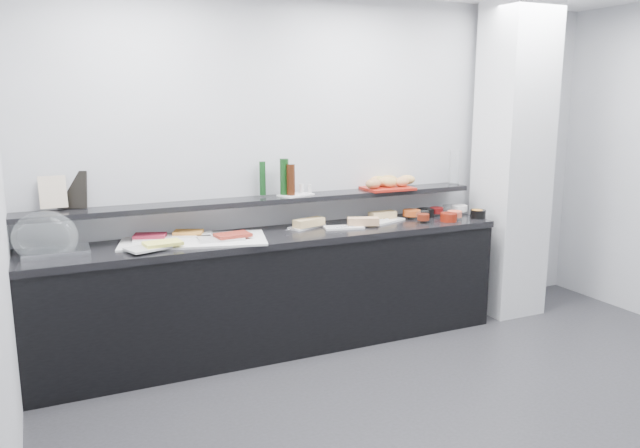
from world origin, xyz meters
name	(u,v)px	position (x,y,z in m)	size (l,w,h in m)	color
ground	(494,430)	(0.00, 0.00, 0.00)	(5.00, 5.00, 0.00)	#2D2D30
back_wall	(341,166)	(0.00, 2.00, 1.35)	(5.00, 0.02, 2.70)	#B9BBC0
column	(512,162)	(1.50, 1.65, 1.35)	(0.50, 0.50, 2.70)	silver
buffet_cabinet	(277,294)	(-0.70, 1.70, 0.42)	(3.60, 0.60, 0.85)	black
counter_top	(276,237)	(-0.70, 1.70, 0.88)	(3.62, 0.62, 0.05)	black
wall_shelf	(267,200)	(-0.70, 1.88, 1.13)	(3.60, 0.25, 0.04)	black
cloche_base	(56,252)	(-2.23, 1.71, 0.92)	(0.41, 0.27, 0.04)	silver
cloche_dome	(45,237)	(-2.28, 1.70, 1.03)	(0.41, 0.27, 0.34)	white
linen_runner	(194,240)	(-1.32, 1.71, 0.91)	(1.01, 0.48, 0.01)	silver
platter_meat_a	(153,238)	(-1.58, 1.83, 0.92)	(0.27, 0.18, 0.01)	white
food_meat_a	(150,236)	(-1.60, 1.85, 0.94)	(0.22, 0.14, 0.02)	maroon
platter_salmon	(193,234)	(-1.30, 1.84, 0.92)	(0.27, 0.18, 0.01)	white
food_salmon	(188,232)	(-1.33, 1.85, 0.94)	(0.21, 0.13, 0.02)	orange
platter_cheese	(148,248)	(-1.67, 1.56, 0.92)	(0.27, 0.18, 0.01)	silver
food_cheese	(163,243)	(-1.56, 1.57, 0.94)	(0.25, 0.16, 0.02)	#FBF861
platter_meat_b	(221,238)	(-1.14, 1.64, 0.92)	(0.31, 0.21, 0.01)	silver
food_meat_b	(233,235)	(-1.06, 1.62, 0.94)	(0.24, 0.16, 0.02)	maroon
sandwich_plate_left	(307,227)	(-0.40, 1.81, 0.91)	(0.30, 0.13, 0.01)	white
sandwich_food_left	(309,222)	(-0.39, 1.79, 0.94)	(0.26, 0.10, 0.06)	tan
tongs_left	(293,229)	(-0.55, 1.73, 0.92)	(0.01, 0.01, 0.16)	silver
sandwich_plate_mid	(344,227)	(-0.15, 1.66, 0.91)	(0.31, 0.13, 0.01)	white
sandwich_food_mid	(363,221)	(0.02, 1.64, 0.94)	(0.24, 0.09, 0.06)	tan
tongs_mid	(344,227)	(-0.16, 1.63, 0.92)	(0.01, 0.01, 0.16)	silver
sandwich_plate_right	(386,221)	(0.28, 1.75, 0.91)	(0.35, 0.15, 0.01)	white
sandwich_food_right	(382,215)	(0.29, 1.81, 0.94)	(0.23, 0.09, 0.06)	tan
tongs_right	(380,220)	(0.24, 1.76, 0.92)	(0.01, 0.01, 0.16)	silver
bowl_glass_fruit	(418,214)	(0.62, 1.77, 0.94)	(0.18, 0.18, 0.07)	white
fill_glass_fruit	(412,213)	(0.56, 1.79, 0.95)	(0.15, 0.15, 0.05)	#CC501B
bowl_black_jam	(426,213)	(0.71, 1.80, 0.94)	(0.15, 0.15, 0.07)	black
fill_black_jam	(437,210)	(0.82, 1.80, 0.95)	(0.11, 0.11, 0.05)	#5D0D0D
bowl_glass_cream	(451,209)	(1.00, 1.84, 0.94)	(0.16, 0.16, 0.07)	white
fill_glass_cream	(459,208)	(1.07, 1.80, 0.95)	(0.14, 0.14, 0.05)	white
bowl_red_jam	(449,217)	(0.76, 1.55, 0.94)	(0.14, 0.14, 0.07)	maroon
fill_red_jam	(423,217)	(0.54, 1.59, 0.95)	(0.10, 0.10, 0.05)	#621D0E
bowl_glass_salmon	(453,216)	(0.83, 1.58, 0.94)	(0.15, 0.15, 0.07)	white
fill_glass_salmon	(455,214)	(0.86, 1.59, 0.95)	(0.12, 0.12, 0.05)	#F15F3B
bowl_black_fruit	(478,214)	(1.08, 1.56, 0.94)	(0.13, 0.13, 0.07)	black
fill_black_fruit	(477,213)	(1.07, 1.56, 0.95)	(0.09, 0.09, 0.05)	orange
framed_print	(71,190)	(-2.09, 2.00, 1.28)	(0.21, 0.02, 0.26)	black
print_art	(53,192)	(-2.21, 1.95, 1.28)	(0.17, 0.00, 0.22)	#CDAE94
condiment_tray	(296,195)	(-0.46, 1.87, 1.16)	(0.26, 0.16, 0.01)	white
bottle_green_a	(263,178)	(-0.71, 1.94, 1.29)	(0.05, 0.05, 0.26)	#103A14
bottle_brown	(291,180)	(-0.52, 1.84, 1.28)	(0.06, 0.06, 0.24)	#361709
bottle_green_b	(284,177)	(-0.55, 1.89, 1.30)	(0.07, 0.07, 0.28)	#0E3611
bottle_hot	(292,183)	(-0.50, 1.85, 1.25)	(0.05, 0.05, 0.18)	#AB0C10
shaker_salt	(302,188)	(-0.39, 1.92, 1.20)	(0.04, 0.04, 0.07)	white
shaker_pepper	(310,189)	(-0.35, 1.86, 1.20)	(0.03, 0.03, 0.07)	silver
bread_tray	(388,188)	(0.36, 1.85, 1.16)	(0.40, 0.28, 0.02)	maroon
bread_roll_nw	(379,181)	(0.34, 1.97, 1.21)	(0.13, 0.09, 0.08)	#B29444
bread_roll_n	(377,181)	(0.32, 1.97, 1.21)	(0.13, 0.08, 0.08)	tan
bread_roll_ne	(389,180)	(0.44, 1.98, 1.21)	(0.16, 0.10, 0.08)	#B88946
bread_roll_sw	(373,184)	(0.21, 1.82, 1.21)	(0.15, 0.10, 0.08)	#AB7141
bread_roll_s	(390,182)	(0.37, 1.83, 1.21)	(0.13, 0.08, 0.08)	tan
bread_roll_se	(402,182)	(0.49, 1.83, 1.21)	(0.15, 0.10, 0.08)	#C27F4A
bread_roll_midw	(386,182)	(0.36, 1.88, 1.21)	(0.15, 0.09, 0.08)	tan
bread_roll_mide	(407,180)	(0.59, 1.92, 1.21)	(0.15, 0.10, 0.08)	tan
carafe	(454,167)	(1.05, 1.88, 1.30)	(0.09, 0.09, 0.30)	white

